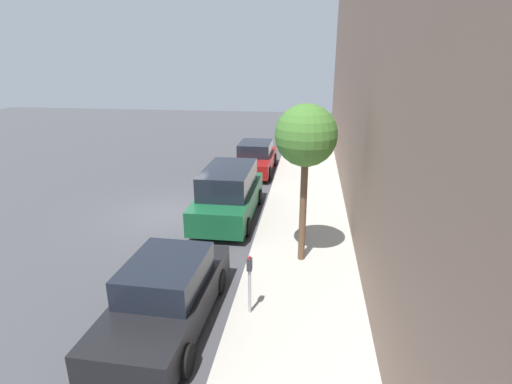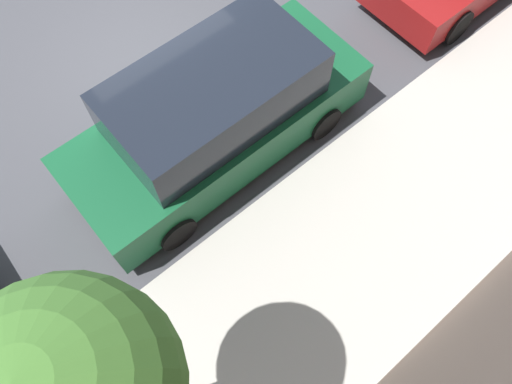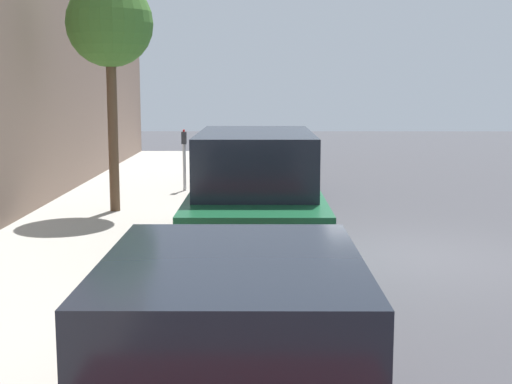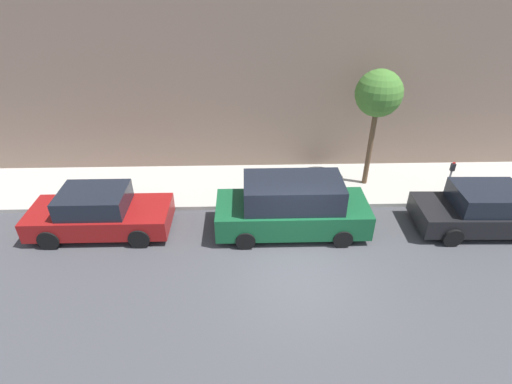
{
  "view_description": "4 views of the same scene",
  "coord_description": "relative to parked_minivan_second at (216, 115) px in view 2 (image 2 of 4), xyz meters",
  "views": [
    {
      "loc": [
        5.15,
        -13.54,
        5.69
      ],
      "look_at": [
        3.27,
        0.11,
        1.0
      ],
      "focal_mm": 28.0,
      "sensor_mm": 36.0,
      "label": 1
    },
    {
      "loc": [
        6.01,
        -2.33,
        7.29
      ],
      "look_at": [
        3.69,
        -0.38,
        1.0
      ],
      "focal_mm": 35.0,
      "sensor_mm": 36.0,
      "label": 2
    },
    {
      "loc": [
        2.21,
        10.59,
        2.58
      ],
      "look_at": [
        2.26,
        0.04,
        1.0
      ],
      "focal_mm": 50.0,
      "sensor_mm": 36.0,
      "label": 3
    },
    {
      "loc": [
        -8.38,
        1.48,
        8.14
      ],
      "look_at": [
        3.08,
        1.16,
        1.0
      ],
      "focal_mm": 28.0,
      "sensor_mm": 36.0,
      "label": 4
    }
  ],
  "objects": [
    {
      "name": "ground_plane",
      "position": [
        -2.26,
        -0.02,
        -0.92
      ],
      "size": [
        60.0,
        60.0,
        0.0
      ],
      "primitive_type": "plane",
      "color": "#424247"
    },
    {
      "name": "parked_minivan_second",
      "position": [
        0.0,
        0.0,
        0.0
      ],
      "size": [
        2.02,
        4.91,
        1.9
      ],
      "color": "#14512D",
      "rests_on": "ground_plane"
    },
    {
      "name": "sidewalk",
      "position": [
        2.79,
        -0.02,
        -0.85
      ],
      "size": [
        3.11,
        32.0,
        0.15
      ],
      "color": "#B2ADA3",
      "rests_on": "ground_plane"
    }
  ]
}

